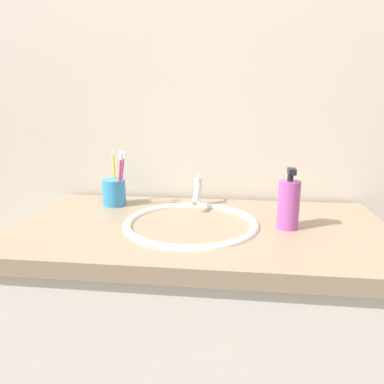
# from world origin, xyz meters

# --- Properties ---
(tiled_wall_back) EXTENTS (2.27, 0.04, 2.40)m
(tiled_wall_back) POSITION_xyz_m (0.00, 0.33, 1.20)
(tiled_wall_back) COLOR beige
(tiled_wall_back) RESTS_ON ground
(vanity_counter) EXTENTS (1.07, 0.57, 0.83)m
(vanity_counter) POSITION_xyz_m (0.00, 0.00, 0.42)
(vanity_counter) COLOR silver
(vanity_counter) RESTS_ON ground
(sink_basin) EXTENTS (0.39, 0.39, 0.12)m
(sink_basin) POSITION_xyz_m (-0.03, -0.00, 0.79)
(sink_basin) COLOR white
(sink_basin) RESTS_ON vanity_counter
(faucet) EXTENTS (0.02, 0.15, 0.11)m
(faucet) POSITION_xyz_m (-0.03, 0.18, 0.88)
(faucet) COLOR silver
(faucet) RESTS_ON sink_basin
(toothbrush_cup) EXTENTS (0.08, 0.08, 0.09)m
(toothbrush_cup) POSITION_xyz_m (-0.32, 0.17, 0.87)
(toothbrush_cup) COLOR #338CCC
(toothbrush_cup) RESTS_ON vanity_counter
(toothbrush_purple) EXTENTS (0.04, 0.02, 0.18)m
(toothbrush_purple) POSITION_xyz_m (-0.29, 0.16, 0.94)
(toothbrush_purple) COLOR purple
(toothbrush_purple) RESTS_ON toothbrush_cup
(toothbrush_red) EXTENTS (0.04, 0.04, 0.18)m
(toothbrush_red) POSITION_xyz_m (-0.29, 0.14, 0.94)
(toothbrush_red) COLOR red
(toothbrush_red) RESTS_ON toothbrush_cup
(toothbrush_yellow) EXTENTS (0.02, 0.03, 0.19)m
(toothbrush_yellow) POSITION_xyz_m (-0.32, 0.19, 0.94)
(toothbrush_yellow) COLOR yellow
(toothbrush_yellow) RESTS_ON toothbrush_cup
(soap_dispenser) EXTENTS (0.06, 0.06, 0.17)m
(soap_dispenser) POSITION_xyz_m (0.24, -0.00, 0.90)
(soap_dispenser) COLOR #B24CA5
(soap_dispenser) RESTS_ON vanity_counter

